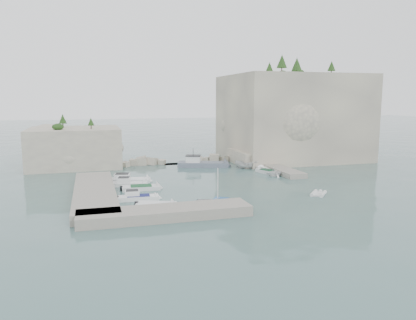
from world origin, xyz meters
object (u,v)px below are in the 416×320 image
object	(u,v)px
tender_east_b	(267,173)
tender_east_d	(247,169)
motorboat_a	(129,182)
inflatable_dinghy	(318,195)
motorboat_d	(139,200)
motorboat_b	(129,186)
tender_east_a	(274,176)
motorboat_e	(156,208)
tender_east_c	(264,171)
rowboat	(218,206)
work_boat	(203,167)
motorboat_c	(141,190)

from	to	relation	value
tender_east_b	tender_east_d	world-z (taller)	tender_east_d
motorboat_a	inflatable_dinghy	distance (m)	27.44
motorboat_a	tender_east_b	distance (m)	22.88
motorboat_d	motorboat_b	bearing A→B (deg)	97.14
inflatable_dinghy	tender_east_a	size ratio (longest dim) A/B	1.02
motorboat_e	tender_east_c	world-z (taller)	same
rowboat	tender_east_a	distance (m)	20.65
rowboat	tender_east_c	xyz separation A→B (m)	(14.52, 19.63, 0.00)
inflatable_dinghy	tender_east_b	distance (m)	15.95
inflatable_dinghy	work_boat	distance (m)	26.66
motorboat_b	motorboat_d	distance (m)	8.50
motorboat_b	tender_east_b	world-z (taller)	motorboat_b
work_boat	motorboat_e	bearing A→B (deg)	-97.58
motorboat_d	motorboat_e	xyz separation A→B (m)	(1.54, -4.04, 0.00)
motorboat_b	tender_east_a	xyz separation A→B (m)	(23.07, 0.95, 0.00)
tender_east_c	inflatable_dinghy	bearing A→B (deg)	-174.25
motorboat_b	motorboat_e	xyz separation A→B (m)	(1.86, -12.53, 0.00)
motorboat_a	tender_east_c	xyz separation A→B (m)	(23.12, 2.72, 0.00)
inflatable_dinghy	tender_east_b	xyz separation A→B (m)	(0.04, 15.95, 0.00)
motorboat_a	motorboat_b	world-z (taller)	same
motorboat_c	tender_east_c	bearing A→B (deg)	24.81
motorboat_a	tender_east_b	bearing A→B (deg)	15.42
motorboat_b	motorboat_d	size ratio (longest dim) A/B	1.01
inflatable_dinghy	work_boat	size ratio (longest dim) A/B	0.31
motorboat_d	tender_east_b	bearing A→B (deg)	33.12
tender_east_c	work_boat	bearing A→B (deg)	56.74
rowboat	tender_east_b	world-z (taller)	rowboat
tender_east_b	tender_east_c	world-z (taller)	same
motorboat_a	motorboat_d	xyz separation A→B (m)	(0.13, -11.43, 0.00)
inflatable_dinghy	motorboat_e	bearing A→B (deg)	132.77
motorboat_a	inflatable_dinghy	xyz separation A→B (m)	(22.82, -15.23, 0.00)
motorboat_c	work_boat	distance (m)	20.67
motorboat_b	motorboat_c	distance (m)	3.19
motorboat_e	tender_east_d	distance (m)	29.06
tender_east_b	tender_east_d	bearing A→B (deg)	-3.30
tender_east_c	motorboat_d	bearing A→B (deg)	128.30
tender_east_c	tender_east_d	bearing A→B (deg)	35.59
motorboat_e	tender_east_c	size ratio (longest dim) A/B	1.06
motorboat_e	tender_east_a	xyz separation A→B (m)	(21.21, 13.47, 0.00)
motorboat_c	rowboat	size ratio (longest dim) A/B	1.09
motorboat_c	tender_east_c	size ratio (longest dim) A/B	1.22
motorboat_c	motorboat_d	world-z (taller)	motorboat_d
motorboat_a	tender_east_d	distance (m)	22.16
inflatable_dinghy	tender_east_a	distance (m)	13.24
motorboat_b	tender_east_b	distance (m)	23.34
motorboat_c	tender_east_a	size ratio (longest dim) A/B	1.86
rowboat	inflatable_dinghy	size ratio (longest dim) A/B	1.67
motorboat_a	tender_east_c	bearing A→B (deg)	20.31
tender_east_b	work_boat	world-z (taller)	work_boat
motorboat_b	tender_east_a	bearing A→B (deg)	17.79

